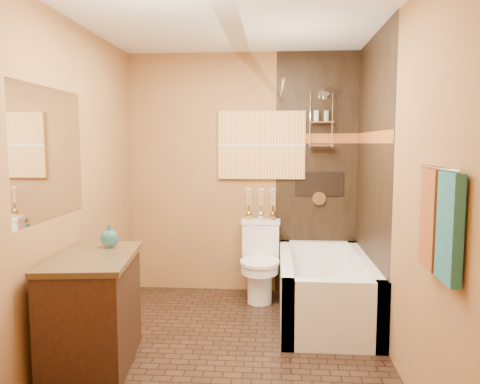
# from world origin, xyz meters

# --- Properties ---
(floor) EXTENTS (3.00, 3.00, 0.00)m
(floor) POSITION_xyz_m (0.00, 0.00, 0.00)
(floor) COLOR black
(floor) RESTS_ON ground
(wall_left) EXTENTS (0.02, 3.00, 2.50)m
(wall_left) POSITION_xyz_m (-1.20, 0.00, 1.25)
(wall_left) COLOR #A1703E
(wall_left) RESTS_ON floor
(wall_right) EXTENTS (0.02, 3.00, 2.50)m
(wall_right) POSITION_xyz_m (1.20, 0.00, 1.25)
(wall_right) COLOR #A1703E
(wall_right) RESTS_ON floor
(wall_back) EXTENTS (2.40, 0.02, 2.50)m
(wall_back) POSITION_xyz_m (0.00, 1.50, 1.25)
(wall_back) COLOR #A1703E
(wall_back) RESTS_ON floor
(wall_front) EXTENTS (2.40, 0.02, 2.50)m
(wall_front) POSITION_xyz_m (0.00, -1.50, 1.25)
(wall_front) COLOR #A1703E
(wall_front) RESTS_ON floor
(ceiling) EXTENTS (3.00, 3.00, 0.00)m
(ceiling) POSITION_xyz_m (0.00, 0.00, 2.50)
(ceiling) COLOR silver
(ceiling) RESTS_ON wall_back
(alcove_tile_back) EXTENTS (0.85, 0.01, 2.50)m
(alcove_tile_back) POSITION_xyz_m (0.78, 1.49, 1.25)
(alcove_tile_back) COLOR black
(alcove_tile_back) RESTS_ON wall_back
(alcove_tile_right) EXTENTS (0.01, 1.50, 2.50)m
(alcove_tile_right) POSITION_xyz_m (1.19, 0.75, 1.25)
(alcove_tile_right) COLOR black
(alcove_tile_right) RESTS_ON wall_right
(mosaic_band_back) EXTENTS (0.85, 0.01, 0.10)m
(mosaic_band_back) POSITION_xyz_m (0.78, 1.48, 1.62)
(mosaic_band_back) COLOR brown
(mosaic_band_back) RESTS_ON alcove_tile_back
(mosaic_band_right) EXTENTS (0.01, 1.50, 0.10)m
(mosaic_band_right) POSITION_xyz_m (1.18, 0.75, 1.62)
(mosaic_band_right) COLOR brown
(mosaic_band_right) RESTS_ON alcove_tile_right
(alcove_niche) EXTENTS (0.50, 0.01, 0.25)m
(alcove_niche) POSITION_xyz_m (0.80, 1.48, 1.15)
(alcove_niche) COLOR black
(alcove_niche) RESTS_ON alcove_tile_back
(shower_fixtures) EXTENTS (0.24, 0.33, 1.16)m
(shower_fixtures) POSITION_xyz_m (0.80, 1.38, 1.67)
(shower_fixtures) COLOR silver
(shower_fixtures) RESTS_ON floor
(curtain_rod) EXTENTS (0.03, 1.55, 0.03)m
(curtain_rod) POSITION_xyz_m (0.40, 0.75, 2.02)
(curtain_rod) COLOR silver
(curtain_rod) RESTS_ON wall_back
(towel_bar) EXTENTS (0.02, 0.55, 0.02)m
(towel_bar) POSITION_xyz_m (1.15, -1.05, 1.45)
(towel_bar) COLOR silver
(towel_bar) RESTS_ON wall_right
(towel_teal) EXTENTS (0.05, 0.22, 0.52)m
(towel_teal) POSITION_xyz_m (1.16, -1.18, 1.18)
(towel_teal) COLOR #216570
(towel_teal) RESTS_ON towel_bar
(towel_rust) EXTENTS (0.05, 0.22, 0.52)m
(towel_rust) POSITION_xyz_m (1.16, -0.92, 1.18)
(towel_rust) COLOR brown
(towel_rust) RESTS_ON towel_bar
(sunset_painting) EXTENTS (0.90, 0.04, 0.70)m
(sunset_painting) POSITION_xyz_m (0.20, 1.48, 1.55)
(sunset_painting) COLOR orange
(sunset_painting) RESTS_ON wall_back
(vanity_mirror) EXTENTS (0.01, 1.00, 0.90)m
(vanity_mirror) POSITION_xyz_m (-1.19, -0.31, 1.50)
(vanity_mirror) COLOR white
(vanity_mirror) RESTS_ON wall_left
(bathtub) EXTENTS (0.80, 1.50, 0.55)m
(bathtub) POSITION_xyz_m (0.80, 0.75, 0.22)
(bathtub) COLOR white
(bathtub) RESTS_ON floor
(toilet) EXTENTS (0.40, 0.59, 0.78)m
(toilet) POSITION_xyz_m (0.20, 1.21, 0.40)
(toilet) COLOR white
(toilet) RESTS_ON floor
(vanity) EXTENTS (0.66, 0.97, 0.80)m
(vanity) POSITION_xyz_m (-0.92, -0.31, 0.40)
(vanity) COLOR black
(vanity) RESTS_ON floor
(teal_bottle) EXTENTS (0.15, 0.15, 0.21)m
(teal_bottle) POSITION_xyz_m (-0.87, -0.07, 0.89)
(teal_bottle) COLOR #24646D
(teal_bottle) RESTS_ON vanity
(bud_vases) EXTENTS (0.32, 0.07, 0.31)m
(bud_vases) POSITION_xyz_m (0.20, 1.39, 0.95)
(bud_vases) COLOR gold
(bud_vases) RESTS_ON toilet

